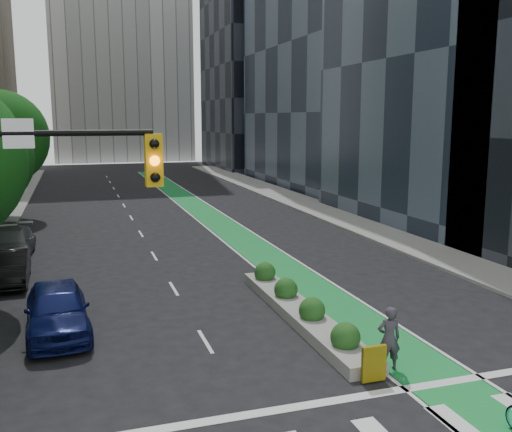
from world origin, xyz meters
TOP-DOWN VIEW (x-y plane):
  - ground at (0.00, 0.00)m, footprint 160.00×160.00m
  - sidewalk_right at (11.80, 25.00)m, footprint 3.60×90.00m
  - bike_lane_paint at (3.00, 30.00)m, footprint 2.20×70.00m
  - building_dark_end at (20.00, 68.00)m, footprint 14.00×18.00m
  - median_planter at (1.20, 7.04)m, footprint 1.20×10.26m
  - cyclist at (2.00, 2.40)m, footprint 0.75×0.56m
  - parked_car_left_near at (-7.00, 8.15)m, footprint 2.26×5.04m
  - parked_car_left_mid at (-9.09, 14.99)m, footprint 1.60×4.37m
  - parked_car_left_far at (-9.50, 19.85)m, footprint 2.25×5.23m

SIDE VIEW (x-z plane):
  - ground at x=0.00m, z-range 0.00..0.00m
  - bike_lane_paint at x=3.00m, z-range 0.00..0.01m
  - sidewalk_right at x=11.80m, z-range 0.00..0.15m
  - median_planter at x=1.20m, z-range -0.18..0.92m
  - parked_car_left_mid at x=-9.09m, z-range 0.00..1.43m
  - parked_car_left_far at x=-9.50m, z-range 0.00..1.50m
  - parked_car_left_near at x=-7.00m, z-range 0.00..1.68m
  - cyclist at x=2.00m, z-range 0.00..1.87m
  - building_dark_end at x=20.00m, z-range 0.00..28.00m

